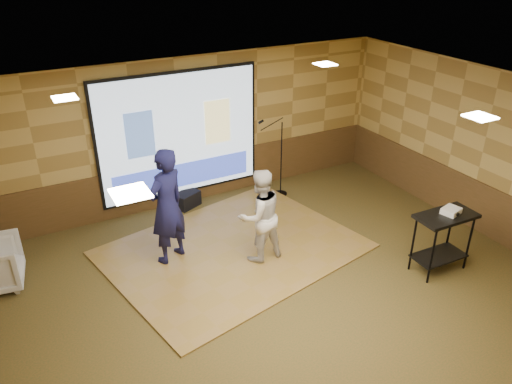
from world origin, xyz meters
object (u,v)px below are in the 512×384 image
av_table (443,231)px  mic_stand (279,174)px  player_left (167,206)px  player_right (260,216)px  duffel_bag (187,199)px  projector (451,211)px  dance_floor (233,249)px  projector_screen (180,136)px

av_table → mic_stand: 3.73m
player_left → mic_stand: player_left is taller
player_right → duffel_bag: size_ratio=3.27×
duffel_bag → player_right: bearing=-80.2°
projector → mic_stand: bearing=91.7°
player_right → duffel_bag: 2.50m
projector → dance_floor: bearing=128.8°
player_left → av_table: 4.50m
av_table → duffel_bag: av_table is taller
projector_screen → player_right: (0.39, -2.56, -0.63)m
projector_screen → av_table: size_ratio=3.20×
projector_screen → duffel_bag: bearing=-94.2°
player_left → duffel_bag: (0.94, 1.67, -0.88)m
projector_screen → dance_floor: size_ratio=0.79×
projector_screen → dance_floor: projector_screen is taller
projector_screen → duffel_bag: (-0.01, -0.19, -1.32)m
projector_screen → projector: 5.16m
projector_screen → player_right: 2.66m
player_right → av_table: 2.98m
av_table → player_right: bearing=145.9°
av_table → projector: projector is taller
av_table → mic_stand: size_ratio=0.59×
dance_floor → av_table: size_ratio=4.04×
projector → mic_stand: mic_stand is taller
player_right → projector: player_right is taller
av_table → player_left: bearing=148.2°
player_right → mic_stand: bearing=-130.6°
dance_floor → projector: projector is taller
dance_floor → player_right: (0.29, -0.45, 0.83)m
dance_floor → mic_stand: 2.38m
duffel_bag → projector_screen: bearing=85.8°
dance_floor → player_right: bearing=-57.4°
projector_screen → player_left: (-0.96, -1.85, -0.44)m
projector → duffel_bag: (-2.96, 4.04, -0.93)m
projector_screen → av_table: 5.15m
dance_floor → av_table: (2.75, -2.12, 0.73)m
mic_stand → duffel_bag: bearing=157.6°
player_right → projector: size_ratio=5.79×
av_table → mic_stand: (-0.95, 3.60, -0.25)m
projector_screen → duffel_bag: size_ratio=6.62×
player_left → player_right: size_ratio=1.23×
av_table → duffel_bag: bearing=125.4°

